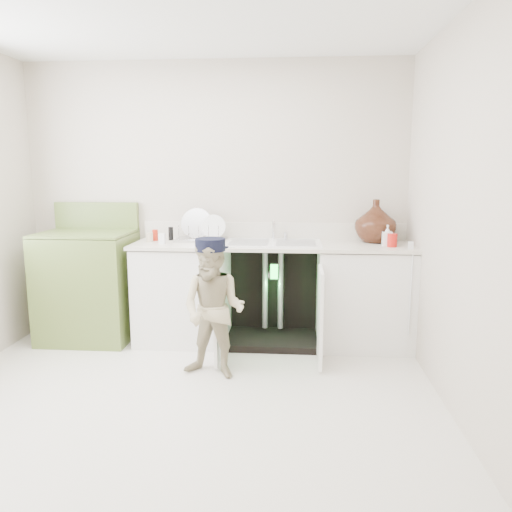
{
  "coord_description": "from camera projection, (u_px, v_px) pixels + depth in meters",
  "views": [
    {
      "loc": [
        0.75,
        -3.09,
        1.55
      ],
      "look_at": [
        0.44,
        0.7,
        0.87
      ],
      "focal_mm": 35.0,
      "sensor_mm": 36.0,
      "label": 1
    }
  ],
  "objects": [
    {
      "name": "ground",
      "position": [
        182.0,
        401.0,
        3.36
      ],
      "size": [
        3.5,
        3.5,
        0.0
      ],
      "primitive_type": "plane",
      "color": "beige",
      "rests_on": "ground"
    },
    {
      "name": "room_shell",
      "position": [
        177.0,
        216.0,
        3.14
      ],
      "size": [
        6.0,
        5.5,
        1.26
      ],
      "color": "beige",
      "rests_on": "ground"
    },
    {
      "name": "counter_run",
      "position": [
        277.0,
        289.0,
        4.42
      ],
      "size": [
        2.44,
        1.02,
        1.28
      ],
      "color": "white",
      "rests_on": "ground"
    },
    {
      "name": "avocado_stove",
      "position": [
        88.0,
        284.0,
        4.52
      ],
      "size": [
        0.79,
        0.65,
        1.23
      ],
      "color": "olive",
      "rests_on": "ground"
    },
    {
      "name": "repair_worker",
      "position": [
        214.0,
        308.0,
        3.68
      ],
      "size": [
        0.75,
        0.69,
        1.04
      ],
      "rotation": [
        0.0,
        0.0,
        -0.25
      ],
      "color": "tan",
      "rests_on": "ground"
    }
  ]
}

